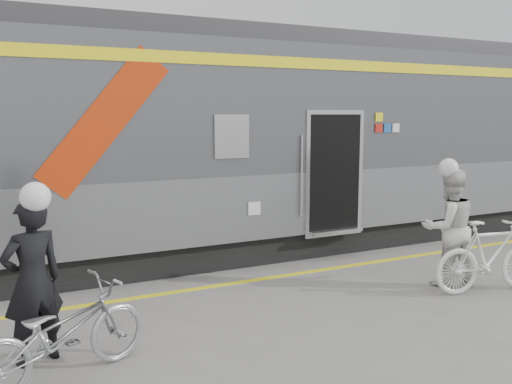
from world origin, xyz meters
TOP-DOWN VIEW (x-y plane):
  - ground at (0.00, 0.00)m, footprint 90.00×90.00m
  - train at (0.26, 4.19)m, footprint 24.00×3.17m
  - safety_strip at (0.00, 2.15)m, footprint 24.00×0.12m
  - man at (-2.73, 0.63)m, footprint 0.75×0.62m
  - bicycle_left at (-2.53, 0.08)m, footprint 1.95×1.23m
  - woman at (3.14, 0.65)m, footprint 0.99×0.84m
  - bicycle_right at (3.44, 0.10)m, footprint 1.87×0.87m
  - helmet_man at (-2.73, 0.63)m, footprint 0.31×0.31m
  - helmet_woman at (3.14, 0.65)m, footprint 0.29×0.29m

SIDE VIEW (x-z plane):
  - ground at x=0.00m, z-range 0.00..0.00m
  - safety_strip at x=0.00m, z-range 0.00..0.01m
  - bicycle_left at x=-2.53m, z-range 0.00..0.97m
  - bicycle_right at x=3.44m, z-range 0.00..1.09m
  - man at x=-2.73m, z-range 0.00..1.76m
  - woman at x=3.14m, z-range 0.00..1.79m
  - helmet_man at x=-2.73m, z-range 1.76..2.07m
  - helmet_woman at x=3.14m, z-range 1.79..2.08m
  - train at x=0.26m, z-range 0.00..4.10m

